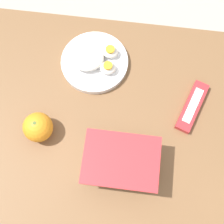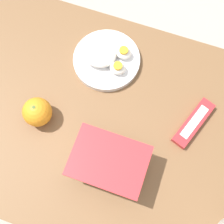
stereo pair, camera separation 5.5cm
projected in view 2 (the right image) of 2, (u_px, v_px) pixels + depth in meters
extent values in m
plane|color=#B2A899|center=(100.00, 161.00, 1.55)|extent=(10.00, 10.00, 0.00)
cube|color=brown|center=(90.00, 117.00, 0.86)|extent=(1.30, 0.64, 0.03)
cube|color=white|center=(109.00, 164.00, 0.77)|extent=(0.16, 0.12, 0.08)
cube|color=beige|center=(109.00, 164.00, 0.78)|extent=(0.15, 0.11, 0.05)
cube|color=red|center=(109.00, 161.00, 0.73)|extent=(0.18, 0.13, 0.01)
ellipsoid|color=tan|center=(125.00, 173.00, 0.75)|extent=(0.05, 0.04, 0.02)
ellipsoid|color=tan|center=(90.00, 160.00, 0.76)|extent=(0.05, 0.04, 0.03)
sphere|color=orange|center=(37.00, 112.00, 0.81)|extent=(0.08, 0.08, 0.08)
cylinder|color=#4C662D|center=(34.00, 107.00, 0.77)|extent=(0.01, 0.01, 0.00)
cylinder|color=white|center=(107.00, 60.00, 0.89)|extent=(0.19, 0.19, 0.02)
ellipsoid|color=white|center=(100.00, 53.00, 0.87)|extent=(0.09, 0.09, 0.04)
ellipsoid|color=white|center=(124.00, 53.00, 0.87)|extent=(0.05, 0.04, 0.03)
cylinder|color=#F4A823|center=(124.00, 50.00, 0.86)|extent=(0.02, 0.02, 0.01)
ellipsoid|color=white|center=(118.00, 68.00, 0.86)|extent=(0.05, 0.04, 0.03)
cylinder|color=#F4A823|center=(118.00, 66.00, 0.84)|extent=(0.02, 0.02, 0.01)
cube|color=#B7282D|center=(193.00, 123.00, 0.83)|extent=(0.09, 0.15, 0.02)
cube|color=white|center=(194.00, 122.00, 0.82)|extent=(0.06, 0.11, 0.00)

